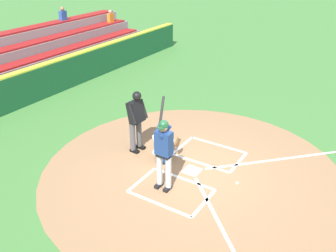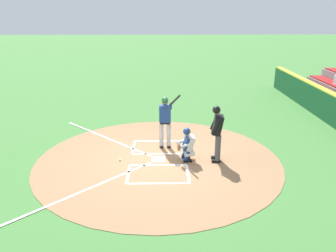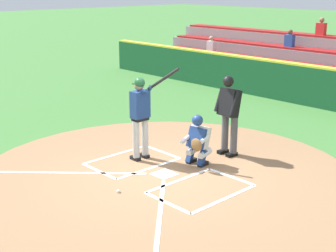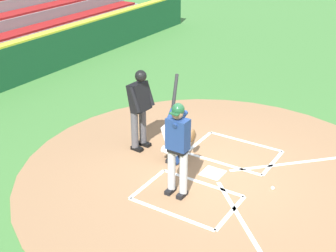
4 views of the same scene
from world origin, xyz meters
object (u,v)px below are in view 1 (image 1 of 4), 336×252
Objects in this scene: plate_umpire at (136,117)px; baseball at (237,183)px; catcher at (164,142)px; batter at (164,149)px.

baseball is (0.03, 3.15, -1.04)m from plate_umpire.
plate_umpire is at bearing -92.73° from catcher.
batter reaches higher than catcher.
plate_umpire reaches higher than catcher.
plate_umpire is at bearing -90.48° from baseball.
catcher is at bearing -147.47° from batter.
catcher is at bearing -89.50° from baseball.
batter is at bearing -53.73° from baseball.
batter is 2.15m from baseball.
baseball is at bearing 90.50° from catcher.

